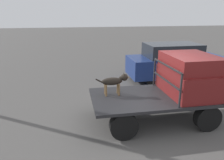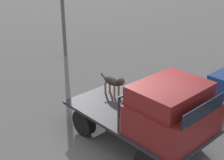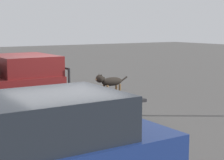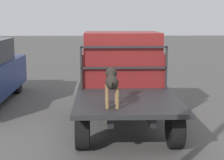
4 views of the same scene
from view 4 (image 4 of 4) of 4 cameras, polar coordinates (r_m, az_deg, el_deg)
ground_plane at (r=7.87m, az=1.91°, el=-7.43°), size 80.00×80.00×0.00m
flatbed_truck at (r=7.72m, az=1.93°, el=-3.32°), size 3.78×1.95×0.79m
truck_cab at (r=8.62m, az=1.48°, el=3.22°), size 1.52×1.83×1.17m
truck_headboard at (r=7.83m, az=1.84°, el=2.92°), size 0.04×1.83×0.91m
dog at (r=6.43m, az=-0.03°, el=-0.21°), size 0.99×0.23×0.65m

